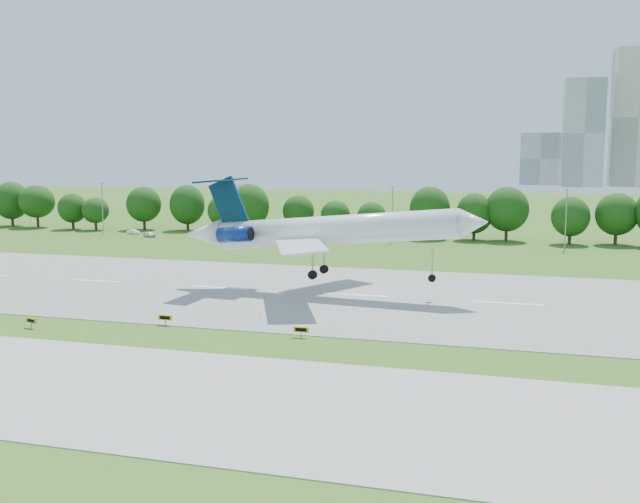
{
  "coord_description": "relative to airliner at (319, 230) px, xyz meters",
  "views": [
    {
      "loc": [
        41.09,
        -67.41,
        18.99
      ],
      "look_at": [
        17.05,
        18.0,
        6.84
      ],
      "focal_mm": 40.0,
      "sensor_mm": 36.0,
      "label": 1
    }
  ],
  "objects": [
    {
      "name": "ground",
      "position": [
        -14.94,
        -25.1,
        -8.83
      ],
      "size": [
        600.0,
        600.0,
        0.0
      ],
      "primitive_type": "plane",
      "color": "#315A17",
      "rests_on": "ground"
    },
    {
      "name": "runway",
      "position": [
        -14.94,
        -0.1,
        -8.79
      ],
      "size": [
        400.0,
        45.0,
        0.08
      ],
      "primitive_type": "cube",
      "color": "gray",
      "rests_on": "ground"
    },
    {
      "name": "taxiway",
      "position": [
        -14.94,
        -43.1,
        -8.79
      ],
      "size": [
        400.0,
        23.0,
        0.08
      ],
      "primitive_type": "cube",
      "color": "#ADADA8",
      "rests_on": "ground"
    },
    {
      "name": "tree_line",
      "position": [
        -14.94,
        66.9,
        -2.65
      ],
      "size": [
        288.4,
        8.4,
        10.4
      ],
      "color": "#382314",
      "rests_on": "ground"
    },
    {
      "name": "light_poles",
      "position": [
        -17.44,
        56.9,
        -2.5
      ],
      "size": [
        175.9,
        0.25,
        12.19
      ],
      "color": "gray",
      "rests_on": "ground"
    },
    {
      "name": "skyline",
      "position": [
        85.22,
        365.51,
        21.63
      ],
      "size": [
        127.0,
        52.0,
        80.0
      ],
      "color": "#B2B2B7",
      "rests_on": "ground"
    },
    {
      "name": "airliner",
      "position": [
        0.0,
        0.0,
        0.0
      ],
      "size": [
        42.8,
        31.05,
        13.6
      ],
      "rotation": [
        0.0,
        -0.08,
        -0.05
      ],
      "color": "white",
      "rests_on": "ground"
    },
    {
      "name": "taxi_sign_left",
      "position": [
        -11.59,
        -22.32,
        -7.97
      ],
      "size": [
        1.67,
        0.25,
        1.17
      ],
      "rotation": [
        0.0,
        0.0,
        -0.02
      ],
      "color": "gray",
      "rests_on": "ground"
    },
    {
      "name": "taxi_sign_centre",
      "position": [
        -25.13,
        -27.53,
        -7.99
      ],
      "size": [
        1.61,
        0.62,
        1.14
      ],
      "rotation": [
        0.0,
        0.0,
        -0.28
      ],
      "color": "gray",
      "rests_on": "ground"
    },
    {
      "name": "taxi_sign_right",
      "position": [
        4.65,
        -23.38,
        -7.99
      ],
      "size": [
        1.63,
        0.24,
        1.14
      ],
      "rotation": [
        0.0,
        0.0,
        0.02
      ],
      "color": "gray",
      "rests_on": "ground"
    },
    {
      "name": "service_vehicle_a",
      "position": [
        -62.92,
        58.62,
        -8.29
      ],
      "size": [
        3.45,
        1.66,
        1.09
      ],
      "primitive_type": "imported",
      "rotation": [
        0.0,
        0.0,
        1.41
      ],
      "color": "white",
      "rests_on": "ground"
    },
    {
      "name": "service_vehicle_b",
      "position": [
        -56.1,
        54.06,
        -8.2
      ],
      "size": [
        4.0,
        3.1,
        1.27
      ],
      "primitive_type": "imported",
      "rotation": [
        0.0,
        0.0,
        1.07
      ],
      "color": "silver",
      "rests_on": "ground"
    }
  ]
}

